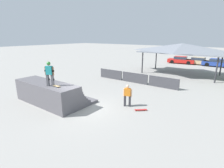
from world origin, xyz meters
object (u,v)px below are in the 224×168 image
(skater_on_deck, at_px, (49,72))
(bystander_walking, at_px, (128,94))
(skateboard_on_deck, at_px, (56,86))
(parked_car_tan, at_px, (199,61))
(parked_car_red, at_px, (181,60))
(parked_car_blue, at_px, (217,63))
(skateboard_on_ground, at_px, (140,110))

(skater_on_deck, bearing_deg, bystander_walking, 14.91)
(skateboard_on_deck, height_order, parked_car_tan, skateboard_on_deck)
(bystander_walking, relative_size, parked_car_tan, 0.35)
(skateboard_on_deck, height_order, bystander_walking, skateboard_on_deck)
(parked_car_red, xyz_separation_m, parked_car_blue, (5.74, 0.08, -0.00))
(skateboard_on_ground, relative_size, parked_car_tan, 0.17)
(parked_car_red, bearing_deg, skater_on_deck, -98.32)
(skater_on_deck, xyz_separation_m, parked_car_tan, (4.11, 26.73, -1.97))
(skateboard_on_deck, bearing_deg, skater_on_deck, -164.97)
(parked_car_red, relative_size, parked_car_tan, 1.03)
(bystander_walking, height_order, parked_car_red, bystander_walking)
(skateboard_on_deck, distance_m, bystander_walking, 4.92)
(skateboard_on_deck, distance_m, parked_car_tan, 26.90)
(parked_car_red, distance_m, parked_car_blue, 5.74)
(parked_car_tan, height_order, parked_car_blue, same)
(bystander_walking, distance_m, skateboard_on_ground, 1.40)
(skateboard_on_ground, height_order, parked_car_red, parked_car_red)
(skater_on_deck, distance_m, bystander_walking, 5.51)
(skateboard_on_deck, height_order, skateboard_on_ground, skateboard_on_deck)
(parked_car_tan, bearing_deg, bystander_walking, -86.41)
(skater_on_deck, distance_m, skateboard_on_ground, 6.58)
(skateboard_on_ground, bearing_deg, parked_car_tan, -130.24)
(bystander_walking, bearing_deg, skater_on_deck, 16.00)
(skater_on_deck, bearing_deg, parked_car_blue, 49.65)
(bystander_walking, relative_size, skateboard_on_ground, 2.12)
(skateboard_on_ground, relative_size, parked_car_blue, 0.17)
(skateboard_on_ground, xyz_separation_m, parked_car_tan, (-1.01, 23.45, 0.54))
(skater_on_deck, distance_m, parked_car_red, 26.37)
(parked_car_tan, bearing_deg, parked_car_red, -166.84)
(parked_car_red, bearing_deg, skateboard_on_ground, -86.03)
(skateboard_on_deck, relative_size, parked_car_tan, 0.17)
(parked_car_tan, bearing_deg, skateboard_on_deck, -93.99)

